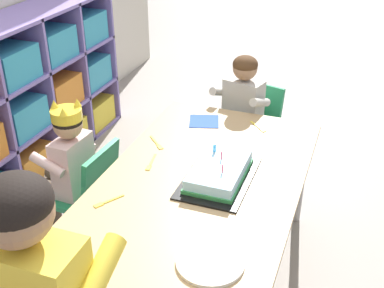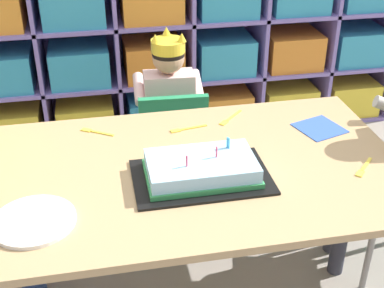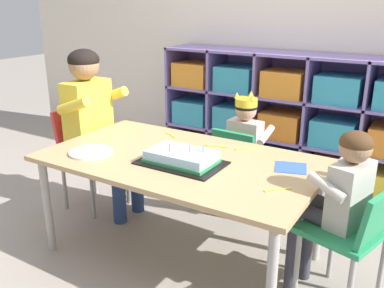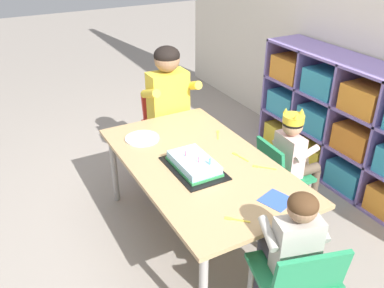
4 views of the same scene
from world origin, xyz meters
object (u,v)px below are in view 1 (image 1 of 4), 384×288
(adult_helper_seated, at_px, (48,284))
(fork_beside_plate_stack, at_px, (107,202))
(child_with_crown, at_px, (66,160))
(classroom_chair_guest_side, at_px, (246,126))
(birthday_cake_on_tray, at_px, (219,173))
(guest_at_table_side, at_px, (238,111))
(fork_at_table_front_edge, at_px, (157,143))
(classroom_chair_blue, at_px, (87,191))
(paper_plate_stack, at_px, (210,262))
(activity_table, at_px, (199,192))
(fork_scattered_mid_table, at_px, (259,127))
(fork_near_child_seat, at_px, (151,163))

(adult_helper_seated, distance_m, fork_beside_plate_stack, 0.52)
(child_with_crown, height_order, adult_helper_seated, adult_helper_seated)
(classroom_chair_guest_side, xyz_separation_m, birthday_cake_on_tray, (-0.82, -0.09, 0.19))
(adult_helper_seated, distance_m, guest_at_table_side, 1.56)
(guest_at_table_side, distance_m, birthday_cake_on_tray, 0.74)
(child_with_crown, xyz_separation_m, fork_at_table_front_edge, (0.17, -0.40, 0.08))
(classroom_chair_blue, height_order, adult_helper_seated, adult_helper_seated)
(classroom_chair_blue, bearing_deg, paper_plate_stack, 60.36)
(activity_table, relative_size, classroom_chair_guest_side, 2.22)
(paper_plate_stack, bearing_deg, fork_beside_plate_stack, 69.22)
(classroom_chair_blue, distance_m, fork_scattered_mid_table, 0.89)
(activity_table, distance_m, fork_near_child_seat, 0.26)
(classroom_chair_guest_side, height_order, fork_near_child_seat, classroom_chair_guest_side)
(classroom_chair_blue, bearing_deg, fork_near_child_seat, 92.92)
(fork_at_table_front_edge, distance_m, fork_scattered_mid_table, 0.52)
(classroom_chair_blue, xyz_separation_m, paper_plate_stack, (-0.50, -0.78, 0.23))
(child_with_crown, relative_size, classroom_chair_guest_side, 1.26)
(classroom_chair_blue, relative_size, fork_scattered_mid_table, 5.87)
(child_with_crown, bearing_deg, classroom_chair_guest_side, 143.24)
(guest_at_table_side, bearing_deg, classroom_chair_guest_side, 90.00)
(child_with_crown, bearing_deg, adult_helper_seated, 34.19)
(classroom_chair_blue, bearing_deg, child_with_crown, -89.72)
(adult_helper_seated, xyz_separation_m, fork_at_table_front_edge, (1.00, 0.11, -0.08))
(fork_at_table_front_edge, distance_m, fork_beside_plate_stack, 0.49)
(adult_helper_seated, distance_m, birthday_cake_on_tray, 0.85)
(fork_at_table_front_edge, xyz_separation_m, fork_scattered_mid_table, (0.32, -0.41, 0.00))
(activity_table, bearing_deg, classroom_chair_guest_side, 1.54)
(paper_plate_stack, relative_size, fork_scattered_mid_table, 2.25)
(birthday_cake_on_tray, relative_size, fork_scattered_mid_table, 4.13)
(child_with_crown, bearing_deg, birthday_cake_on_tray, 91.64)
(classroom_chair_guest_side, bearing_deg, fork_at_table_front_edge, -97.47)
(adult_helper_seated, relative_size, birthday_cake_on_tray, 2.55)
(activity_table, bearing_deg, paper_plate_stack, -156.36)
(activity_table, xyz_separation_m, adult_helper_seated, (-0.76, 0.19, 0.13))
(activity_table, height_order, fork_near_child_seat, fork_near_child_seat)
(activity_table, height_order, birthday_cake_on_tray, birthday_cake_on_tray)
(child_with_crown, height_order, guest_at_table_side, guest_at_table_side)
(child_with_crown, relative_size, fork_at_table_front_edge, 7.30)
(child_with_crown, bearing_deg, activity_table, 87.40)
(adult_helper_seated, relative_size, fork_beside_plate_stack, 9.15)
(child_with_crown, distance_m, classroom_chair_guest_side, 1.05)
(activity_table, bearing_deg, child_with_crown, 84.50)
(fork_scattered_mid_table, bearing_deg, classroom_chair_blue, 79.14)
(paper_plate_stack, height_order, fork_at_table_front_edge, paper_plate_stack)
(classroom_chair_blue, distance_m, classroom_chair_guest_side, 0.99)
(activity_table, xyz_separation_m, classroom_chair_blue, (0.06, 0.59, -0.18))
(adult_helper_seated, relative_size, paper_plate_stack, 4.67)
(guest_at_table_side, height_order, paper_plate_stack, guest_at_table_side)
(birthday_cake_on_tray, bearing_deg, fork_at_table_front_edge, 63.00)
(child_with_crown, bearing_deg, fork_near_child_seat, 92.31)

